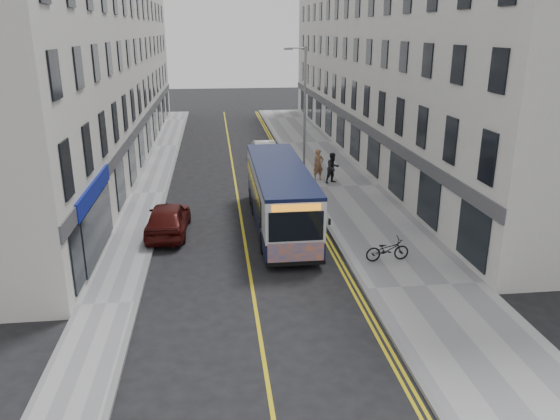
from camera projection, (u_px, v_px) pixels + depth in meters
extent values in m
plane|color=black|center=(251.00, 283.00, 20.22)|extent=(140.00, 140.00, 0.00)
cube|color=#959597|center=(343.00, 187.00, 32.22)|extent=(4.50, 64.00, 0.12)
cube|color=#959597|center=(149.00, 194.00, 30.93)|extent=(2.00, 64.00, 0.12)
cube|color=slate|center=(305.00, 188.00, 31.96)|extent=(0.18, 64.00, 0.13)
cube|color=slate|center=(166.00, 193.00, 31.04)|extent=(0.18, 64.00, 0.13)
cube|color=gold|center=(237.00, 192.00, 31.52)|extent=(0.12, 64.00, 0.01)
cube|color=gold|center=(297.00, 189.00, 31.93)|extent=(0.10, 64.00, 0.01)
cube|color=gold|center=(301.00, 189.00, 31.95)|extent=(0.10, 64.00, 0.01)
cube|color=silver|center=(389.00, 64.00, 39.26)|extent=(6.00, 46.00, 13.00)
cube|color=silver|center=(95.00, 67.00, 36.92)|extent=(6.00, 46.00, 13.00)
cylinder|color=gray|center=(305.00, 116.00, 32.63)|extent=(0.14, 0.14, 8.00)
cylinder|color=gray|center=(297.00, 48.00, 31.34)|extent=(1.00, 0.08, 0.08)
cube|color=gray|center=(288.00, 49.00, 31.30)|extent=(0.50, 0.18, 0.12)
cube|color=black|center=(280.00, 212.00, 25.62)|extent=(2.32, 10.19, 0.83)
cube|color=#B8BBBF|center=(280.00, 187.00, 25.23)|extent=(2.32, 10.19, 1.67)
cube|color=black|center=(280.00, 168.00, 24.94)|extent=(2.34, 10.19, 0.15)
cube|color=black|center=(254.00, 188.00, 25.68)|extent=(0.04, 7.97, 1.07)
cube|color=black|center=(303.00, 187.00, 25.94)|extent=(0.04, 7.97, 1.07)
cube|color=black|center=(296.00, 227.00, 20.44)|extent=(2.08, 0.04, 1.16)
cube|color=orange|center=(296.00, 254.00, 20.79)|extent=(2.18, 0.04, 0.88)
cube|color=orange|center=(296.00, 208.00, 20.20)|extent=(1.85, 0.04, 0.26)
cylinder|color=black|center=(264.00, 243.00, 22.71)|extent=(0.26, 0.93, 0.93)
cylinder|color=black|center=(313.00, 241.00, 22.95)|extent=(0.26, 0.93, 0.93)
cylinder|color=black|center=(254.00, 206.00, 27.51)|extent=(0.26, 0.93, 0.93)
cylinder|color=black|center=(295.00, 204.00, 27.75)|extent=(0.26, 0.93, 0.93)
cylinder|color=black|center=(252.00, 196.00, 29.08)|extent=(0.26, 0.93, 0.93)
cylinder|color=black|center=(291.00, 195.00, 29.32)|extent=(0.26, 0.93, 0.93)
imported|color=black|center=(387.00, 250.00, 21.72)|extent=(1.82, 0.73, 0.94)
imported|color=#8D6140|center=(318.00, 165.00, 33.20)|extent=(0.80, 0.65, 1.90)
imported|color=black|center=(333.00, 168.00, 32.62)|extent=(1.10, 1.00, 1.83)
imported|color=silver|center=(265.00, 152.00, 38.41)|extent=(1.67, 4.30, 1.40)
imported|color=#430D0B|center=(168.00, 218.00, 24.79)|extent=(2.00, 4.53, 1.52)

